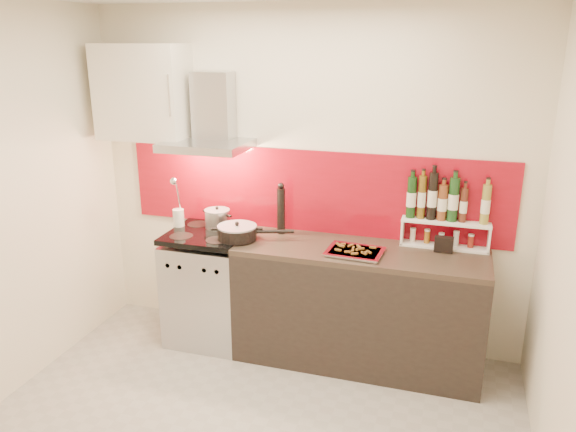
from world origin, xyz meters
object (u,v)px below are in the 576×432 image
(baking_tray, at_px, (355,251))
(stock_pot, at_px, (217,218))
(counter, at_px, (358,306))
(range_stove, at_px, (210,287))
(pepper_mill, at_px, (281,209))
(saute_pan, at_px, (238,232))

(baking_tray, bearing_deg, stock_pot, 169.31)
(counter, height_order, baking_tray, baking_tray)
(stock_pot, bearing_deg, baking_tray, -10.69)
(range_stove, height_order, stock_pot, stock_pot)
(counter, height_order, stock_pot, stock_pot)
(pepper_mill, bearing_deg, range_stove, -162.43)
(stock_pot, bearing_deg, counter, -5.94)
(baking_tray, bearing_deg, saute_pan, 178.83)
(counter, xyz_separation_m, pepper_mill, (-0.65, 0.17, 0.64))
(stock_pot, height_order, baking_tray, stock_pot)
(range_stove, relative_size, baking_tray, 2.22)
(counter, bearing_deg, baking_tray, -105.29)
(range_stove, height_order, baking_tray, baking_tray)
(range_stove, xyz_separation_m, stock_pot, (0.03, 0.13, 0.54))
(counter, distance_m, pepper_mill, 0.93)
(stock_pot, relative_size, saute_pan, 0.36)
(saute_pan, xyz_separation_m, baking_tray, (0.89, -0.02, -0.05))
(saute_pan, bearing_deg, pepper_mill, 43.26)
(stock_pot, xyz_separation_m, pepper_mill, (0.52, 0.05, 0.11))
(stock_pot, height_order, saute_pan, stock_pot)
(counter, relative_size, baking_tray, 4.40)
(counter, height_order, saute_pan, saute_pan)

